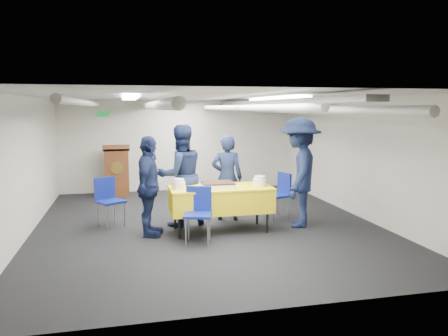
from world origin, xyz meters
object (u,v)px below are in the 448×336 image
at_px(podium, 117,170).
at_px(serving_table, 220,199).
at_px(sheet_cake, 218,185).
at_px(sailor_d, 299,172).
at_px(sailor_b, 181,175).
at_px(sailor_c, 149,187).
at_px(sailor_a, 227,178).
at_px(chair_left, 108,196).
at_px(chair_right, 280,191).
at_px(chair_near, 198,209).

bearing_deg(podium, serving_table, -63.54).
height_order(sheet_cake, sailor_d, sailor_d).
relative_size(sailor_b, sailor_c, 1.09).
bearing_deg(sailor_a, podium, -37.46).
height_order(sailor_a, sailor_d, sailor_d).
relative_size(serving_table, chair_left, 1.99).
distance_m(chair_right, sailor_d, 0.77).
height_order(serving_table, sheet_cake, sheet_cake).
relative_size(sheet_cake, chair_left, 0.64).
bearing_deg(chair_near, serving_table, 47.22).
distance_m(serving_table, sailor_a, 0.82).
bearing_deg(chair_left, serving_table, -22.96).
xyz_separation_m(sheet_cake, sailor_b, (-0.55, 0.59, 0.09)).
bearing_deg(sailor_a, sailor_c, 43.19).
xyz_separation_m(chair_left, sailor_c, (0.68, -0.82, 0.30)).
relative_size(chair_near, sailor_b, 0.48).
bearing_deg(chair_right, sailor_d, -78.22).
bearing_deg(sheet_cake, chair_near, -132.12).
relative_size(sheet_cake, sailor_c, 0.34).
xyz_separation_m(podium, chair_left, (-0.13, -2.73, -0.08)).
distance_m(sailor_b, sailor_c, 0.83).
bearing_deg(sailor_c, chair_right, -61.39).
bearing_deg(sailor_a, serving_table, 84.88).
height_order(chair_right, sailor_a, sailor_a).
bearing_deg(chair_near, sailor_a, 58.54).
xyz_separation_m(sailor_a, sailor_c, (-1.49, -0.75, 0.02)).
bearing_deg(chair_near, podium, 107.71).
distance_m(sheet_cake, sailor_d, 1.49).
bearing_deg(serving_table, sheet_cake, -138.19).
xyz_separation_m(serving_table, sailor_b, (-0.61, 0.54, 0.35)).
bearing_deg(sheet_cake, sailor_c, 178.65).
distance_m(sailor_a, sailor_b, 0.92).
height_order(chair_right, sailor_c, sailor_c).
relative_size(chair_near, sailor_c, 0.53).
distance_m(serving_table, chair_left, 2.05).
relative_size(sailor_a, sailor_c, 0.97).
xyz_separation_m(sheet_cake, chair_left, (-1.83, 0.85, -0.29)).
relative_size(chair_right, sailor_a, 0.54).
relative_size(sheet_cake, sailor_b, 0.31).
xyz_separation_m(sailor_c, sailor_d, (2.63, 0.02, 0.14)).
bearing_deg(chair_right, sailor_a, 173.61).
bearing_deg(sailor_d, chair_near, -47.29).
bearing_deg(chair_right, chair_left, 176.74).
distance_m(podium, sailor_c, 3.60).
xyz_separation_m(chair_right, sailor_d, (0.13, -0.62, 0.44)).
bearing_deg(sheet_cake, sailor_d, 2.00).
bearing_deg(chair_right, podium, 136.33).
bearing_deg(sailor_d, sailor_b, -77.24).
bearing_deg(sheet_cake, sailor_a, 66.20).
relative_size(podium, sailor_b, 0.69).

